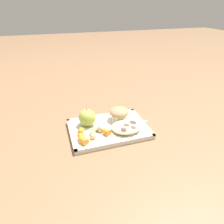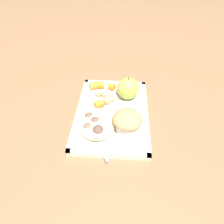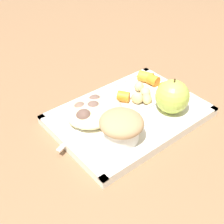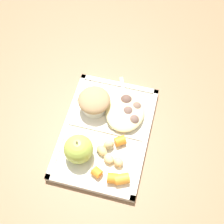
# 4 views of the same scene
# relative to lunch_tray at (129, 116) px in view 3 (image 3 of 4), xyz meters

# --- Properties ---
(ground) EXTENTS (6.00, 6.00, 0.00)m
(ground) POSITION_rel_lunch_tray_xyz_m (0.00, -0.00, -0.01)
(ground) COLOR #846042
(lunch_tray) EXTENTS (0.32, 0.23, 0.02)m
(lunch_tray) POSITION_rel_lunch_tray_xyz_m (0.00, 0.00, 0.00)
(lunch_tray) COLOR silver
(lunch_tray) RESTS_ON ground
(green_apple) EXTENTS (0.07, 0.07, 0.08)m
(green_apple) POSITION_rel_lunch_tray_xyz_m (-0.08, 0.05, 0.04)
(green_apple) COLOR #A8C14C
(green_apple) RESTS_ON lunch_tray
(bran_muffin) EXTENTS (0.09, 0.09, 0.06)m
(bran_muffin) POSITION_rel_lunch_tray_xyz_m (0.06, 0.05, 0.04)
(bran_muffin) COLOR silver
(bran_muffin) RESTS_ON lunch_tray
(carrot_slice_small) EXTENTS (0.03, 0.04, 0.02)m
(carrot_slice_small) POSITION_rel_lunch_tray_xyz_m (-0.02, -0.04, 0.02)
(carrot_slice_small) COLOR orange
(carrot_slice_small) RESTS_ON lunch_tray
(carrot_slice_back) EXTENTS (0.04, 0.04, 0.03)m
(carrot_slice_back) POSITION_rel_lunch_tray_xyz_m (-0.12, -0.07, 0.02)
(carrot_slice_back) COLOR orange
(carrot_slice_back) RESTS_ON lunch_tray
(carrot_slice_diagonal) EXTENTS (0.03, 0.03, 0.02)m
(carrot_slice_diagonal) POSITION_rel_lunch_tray_xyz_m (-0.12, -0.01, 0.02)
(carrot_slice_diagonal) COLOR orange
(carrot_slice_diagonal) RESTS_ON lunch_tray
(carrot_slice_large) EXTENTS (0.03, 0.03, 0.03)m
(carrot_slice_large) POSITION_rel_lunch_tray_xyz_m (-0.12, -0.05, 0.02)
(carrot_slice_large) COLOR orange
(carrot_slice_large) RESTS_ON lunch_tray
(potato_chunk_browned) EXTENTS (0.04, 0.04, 0.02)m
(potato_chunk_browned) POSITION_rel_lunch_tray_xyz_m (-0.06, -0.01, 0.02)
(potato_chunk_browned) COLOR tan
(potato_chunk_browned) RESTS_ON lunch_tray
(potato_chunk_golden) EXTENTS (0.03, 0.04, 0.02)m
(potato_chunk_golden) POSITION_rel_lunch_tray_xyz_m (-0.08, -0.05, 0.02)
(potato_chunk_golden) COLOR tan
(potato_chunk_golden) RESTS_ON lunch_tray
(potato_chunk_small) EXTENTS (0.03, 0.03, 0.03)m
(potato_chunk_small) POSITION_rel_lunch_tray_xyz_m (-0.04, -0.02, 0.02)
(potato_chunk_small) COLOR tan
(potato_chunk_small) RESTS_ON lunch_tray
(potato_chunk_wedge) EXTENTS (0.04, 0.04, 0.02)m
(potato_chunk_wedge) POSITION_rel_lunch_tray_xyz_m (-0.07, -0.03, 0.02)
(potato_chunk_wedge) COLOR tan
(potato_chunk_wedge) RESTS_ON lunch_tray
(egg_noodle_pile) EXTENTS (0.12, 0.10, 0.03)m
(egg_noodle_pile) POSITION_rel_lunch_tray_xyz_m (0.06, -0.04, 0.02)
(egg_noodle_pile) COLOR beige
(egg_noodle_pile) RESTS_ON lunch_tray
(meatball_side) EXTENTS (0.03, 0.03, 0.03)m
(meatball_side) POSITION_rel_lunch_tray_xyz_m (0.08, -0.06, 0.02)
(meatball_side) COLOR #755B4C
(meatball_side) RESTS_ON lunch_tray
(meatball_back) EXTENTS (0.04, 0.04, 0.04)m
(meatball_back) POSITION_rel_lunch_tray_xyz_m (0.10, -0.03, 0.02)
(meatball_back) COLOR brown
(meatball_back) RESTS_ON lunch_tray
(meatball_front) EXTENTS (0.03, 0.03, 0.03)m
(meatball_front) POSITION_rel_lunch_tray_xyz_m (0.06, -0.04, 0.02)
(meatball_front) COLOR brown
(meatball_front) RESTS_ON lunch_tray
(meatball_center) EXTENTS (0.03, 0.03, 0.03)m
(meatball_center) POSITION_rel_lunch_tray_xyz_m (0.04, -0.07, 0.02)
(meatball_center) COLOR brown
(meatball_center) RESTS_ON lunch_tray
(plastic_fork) EXTENTS (0.15, 0.07, 0.00)m
(plastic_fork) POSITION_rel_lunch_tray_xyz_m (0.09, -0.03, 0.01)
(plastic_fork) COLOR silver
(plastic_fork) RESTS_ON lunch_tray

